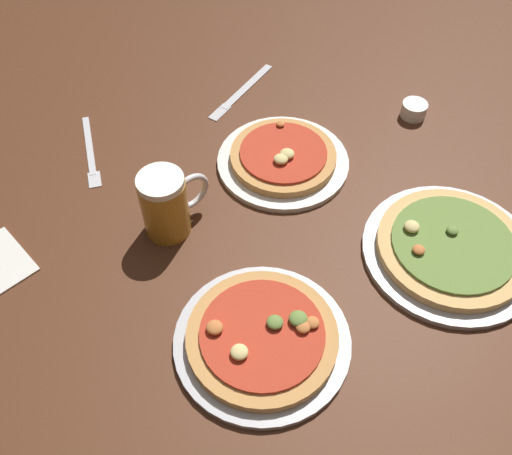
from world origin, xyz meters
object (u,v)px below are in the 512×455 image
at_px(fork_left, 90,152).
at_px(knife_right, 241,91).
at_px(pizza_plate_side, 451,249).
at_px(pizza_plate_near, 262,338).
at_px(ramekin_sauce, 414,110).
at_px(beer_mug_dark, 166,204).
at_px(pizza_plate_far, 283,158).

xyz_separation_m(fork_left, knife_right, (0.21, 0.32, 0.00)).
relative_size(pizza_plate_side, fork_left, 1.71).
bearing_deg(pizza_plate_side, knife_right, 152.64).
xyz_separation_m(pizza_plate_near, ramekin_sauce, (0.09, 0.66, 0.00)).
relative_size(ramekin_sauce, knife_right, 0.24).
distance_m(beer_mug_dark, knife_right, 0.44).
bearing_deg(ramekin_sauce, pizza_plate_side, -66.74).
height_order(beer_mug_dark, fork_left, beer_mug_dark).
bearing_deg(beer_mug_dark, fork_left, 156.24).
height_order(pizza_plate_near, beer_mug_dark, beer_mug_dark).
bearing_deg(fork_left, beer_mug_dark, -23.76).
distance_m(pizza_plate_far, beer_mug_dark, 0.28).
distance_m(pizza_plate_side, ramekin_sauce, 0.39).
relative_size(pizza_plate_side, knife_right, 1.34).
bearing_deg(pizza_plate_side, pizza_plate_far, 165.06).
bearing_deg(fork_left, pizza_plate_side, 2.59).
height_order(beer_mug_dark, ramekin_sauce, beer_mug_dark).
bearing_deg(ramekin_sauce, fork_left, -146.98).
bearing_deg(pizza_plate_near, ramekin_sauce, 82.09).
relative_size(pizza_plate_near, pizza_plate_side, 0.91).
height_order(ramekin_sauce, knife_right, ramekin_sauce).
bearing_deg(knife_right, pizza_plate_far, -46.06).
height_order(pizza_plate_side, fork_left, pizza_plate_side).
distance_m(pizza_plate_near, pizza_plate_far, 0.42).
height_order(pizza_plate_near, fork_left, pizza_plate_near).
xyz_separation_m(pizza_plate_near, pizza_plate_side, (0.25, 0.30, -0.00)).
relative_size(pizza_plate_near, pizza_plate_far, 1.06).
height_order(pizza_plate_far, pizza_plate_side, same).
distance_m(pizza_plate_near, knife_right, 0.66).
bearing_deg(pizza_plate_side, ramekin_sauce, 113.26).
bearing_deg(beer_mug_dark, pizza_plate_near, -31.49).
height_order(pizza_plate_far, knife_right, pizza_plate_far).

